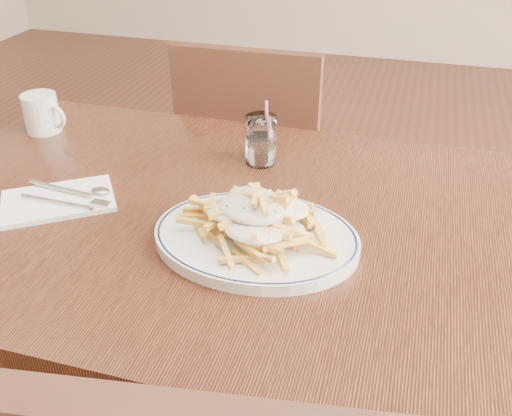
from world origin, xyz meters
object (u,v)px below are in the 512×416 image
(chair_far, at_px, (255,164))
(fries_plate, at_px, (256,238))
(loaded_fries, at_px, (256,214))
(water_glass, at_px, (261,143))
(table, at_px, (215,246))
(coffee_mug, at_px, (42,113))

(chair_far, bearing_deg, fries_plate, -73.66)
(loaded_fries, height_order, water_glass, water_glass)
(table, xyz_separation_m, loaded_fries, (0.10, -0.08, 0.14))
(chair_far, distance_m, water_glass, 0.56)
(fries_plate, distance_m, coffee_mug, 0.67)
(fries_plate, relative_size, coffee_mug, 3.37)
(chair_far, xyz_separation_m, loaded_fries, (0.22, -0.74, 0.31))
(table, relative_size, coffee_mug, 10.68)
(fries_plate, height_order, loaded_fries, loaded_fries)
(table, relative_size, water_glass, 8.57)
(water_glass, height_order, coffee_mug, water_glass)
(fries_plate, relative_size, water_glass, 2.70)
(table, relative_size, loaded_fries, 4.74)
(fries_plate, bearing_deg, chair_far, 106.34)
(chair_far, distance_m, coffee_mug, 0.66)
(table, height_order, loaded_fries, loaded_fries)
(fries_plate, distance_m, loaded_fries, 0.05)
(loaded_fries, bearing_deg, chair_far, 106.34)
(table, relative_size, chair_far, 1.37)
(table, bearing_deg, coffee_mug, 155.99)
(chair_far, height_order, coffee_mug, chair_far)
(chair_far, bearing_deg, coffee_mug, -131.13)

